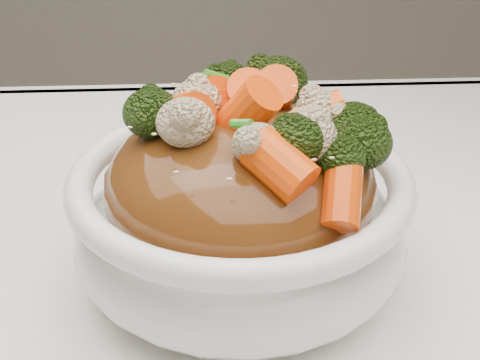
{
  "coord_description": "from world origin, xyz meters",
  "views": [
    {
      "loc": [
        -0.04,
        -0.32,
        1.03
      ],
      "look_at": [
        -0.01,
        0.05,
        0.82
      ],
      "focal_mm": 50.0,
      "sensor_mm": 36.0,
      "label": 1
    }
  ],
  "objects": [
    {
      "name": "cauliflower",
      "position": [
        -0.01,
        0.05,
        0.88
      ],
      "size": [
        0.2,
        0.2,
        0.04
      ],
      "primitive_type": null,
      "rotation": [
        0.0,
        0.0,
        0.2
      ],
      "color": "beige",
      "rests_on": "sauce_base"
    },
    {
      "name": "bowl",
      "position": [
        -0.01,
        0.05,
        0.79
      ],
      "size": [
        0.25,
        0.25,
        0.08
      ],
      "primitive_type": null,
      "rotation": [
        0.0,
        0.0,
        0.2
      ],
      "color": "white",
      "rests_on": "tablecloth"
    },
    {
      "name": "carrots",
      "position": [
        -0.01,
        0.05,
        0.88
      ],
      "size": [
        0.2,
        0.2,
        0.05
      ],
      "primitive_type": null,
      "rotation": [
        0.0,
        0.0,
        0.2
      ],
      "color": "#FF4E08",
      "rests_on": "sauce_base"
    },
    {
      "name": "sesame_seeds",
      "position": [
        -0.01,
        0.05,
        0.88
      ],
      "size": [
        0.18,
        0.18,
        0.01
      ],
      "primitive_type": null,
      "rotation": [
        0.0,
        0.0,
        0.2
      ],
      "color": "beige",
      "rests_on": "sauce_base"
    },
    {
      "name": "sauce_base",
      "position": [
        -0.01,
        0.05,
        0.82
      ],
      "size": [
        0.2,
        0.2,
        0.09
      ],
      "primitive_type": "ellipsoid",
      "rotation": [
        0.0,
        0.0,
        0.2
      ],
      "color": "#572C0F",
      "rests_on": "bowl"
    },
    {
      "name": "broccoli",
      "position": [
        -0.01,
        0.05,
        0.88
      ],
      "size": [
        0.2,
        0.2,
        0.04
      ],
      "primitive_type": null,
      "rotation": [
        0.0,
        0.0,
        0.2
      ],
      "color": "black",
      "rests_on": "sauce_base"
    },
    {
      "name": "tablecloth",
      "position": [
        0.0,
        0.0,
        0.73
      ],
      "size": [
        1.2,
        0.8,
        0.04
      ],
      "primitive_type": "cube",
      "color": "white",
      "rests_on": "dining_table"
    },
    {
      "name": "scallions",
      "position": [
        -0.01,
        0.05,
        0.88
      ],
      "size": [
        0.15,
        0.15,
        0.02
      ],
      "primitive_type": null,
      "rotation": [
        0.0,
        0.0,
        0.2
      ],
      "color": "#348E20",
      "rests_on": "sauce_base"
    }
  ]
}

